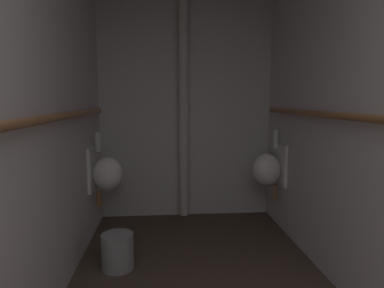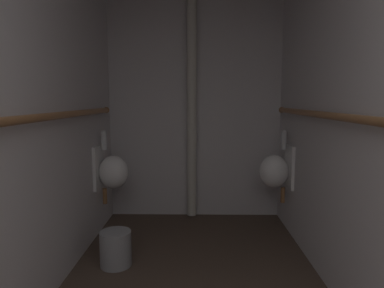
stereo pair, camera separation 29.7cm
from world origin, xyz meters
The scene contains 9 objects.
wall_left centered at (-1.02, 2.02, 1.25)m, with size 0.06×4.15×2.51m, color silver.
wall_right centered at (1.02, 2.02, 1.25)m, with size 0.06×4.15×2.51m, color silver.
wall_back centered at (0.00, 4.06, 1.25)m, with size 2.10×0.06×2.51m, color silver.
urinal_left_mid centered at (-0.84, 3.46, 0.65)m, with size 0.32×0.30×0.76m.
urinal_right_mid centered at (0.84, 3.53, 0.65)m, with size 0.32×0.30×0.76m.
supply_pipe_left centered at (-0.93, 1.98, 1.26)m, with size 0.06×3.43×0.06m.
supply_pipe_right centered at (0.93, 2.06, 1.26)m, with size 0.06×3.40×0.06m.
standpipe_back_wall centered at (-0.03, 3.95, 1.25)m, with size 0.11×0.11×2.46m, color beige.
waste_bin centered at (-0.65, 2.76, 0.15)m, with size 0.26×0.26×0.29m, color gray.
Camera 1 is at (-0.27, 0.07, 1.37)m, focal length 31.96 mm.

